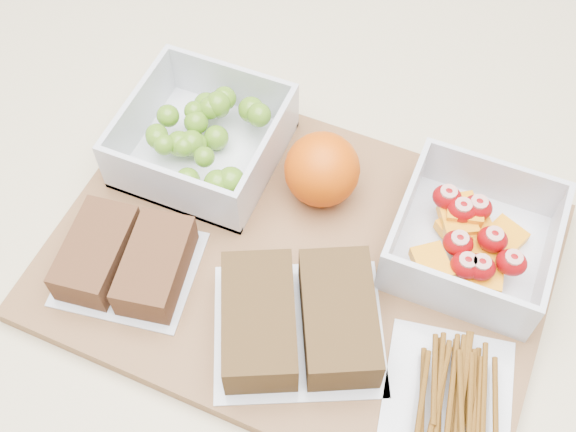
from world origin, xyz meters
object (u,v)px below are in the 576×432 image
orange (322,170)px  sandwich_bag_left (126,260)px  cutting_board (298,261)px  fruit_container (472,240)px  sandwich_bag_center (299,320)px  pretzel_bag (450,395)px  grape_container (204,138)px

orange → sandwich_bag_left: orange is taller
cutting_board → fruit_container: (0.13, 0.06, 0.03)m
sandwich_bag_center → cutting_board: bearing=112.2°
fruit_container → orange: size_ratio=1.91×
cutting_board → sandwich_bag_center: bearing=-66.8°
sandwich_bag_left → sandwich_bag_center: size_ratio=0.72×
fruit_container → pretzel_bag: size_ratio=0.97×
grape_container → sandwich_bag_left: bearing=-92.7°
fruit_container → orange: bearing=175.3°
cutting_board → sandwich_bag_left: bearing=-151.6°
orange → pretzel_bag: size_ratio=0.51×
cutting_board → orange: size_ratio=6.22×
cutting_board → sandwich_bag_center: size_ratio=2.40×
fruit_container → grape_container: bearing=177.8°
pretzel_bag → orange: bearing=137.7°
orange → sandwich_bag_center: size_ratio=0.39×
grape_container → sandwich_bag_center: grape_container is taller
cutting_board → fruit_container: bearing=25.2°
grape_container → orange: size_ratio=2.02×
cutting_board → pretzel_bag: bearing=-24.9°
grape_container → fruit_container: size_ratio=1.06×
orange → pretzel_bag: bearing=-42.3°
pretzel_bag → fruit_container: bearing=98.4°
cutting_board → sandwich_bag_left: (-0.13, -0.07, 0.03)m
grape_container → fruit_container: (0.26, -0.01, -0.00)m
cutting_board → orange: bearing=96.6°
cutting_board → sandwich_bag_left: size_ratio=3.31×
grape_container → sandwich_bag_center: size_ratio=0.78×
grape_container → pretzel_bag: (0.28, -0.14, -0.01)m
sandwich_bag_left → pretzel_bag: (0.28, -0.01, -0.00)m
sandwich_bag_left → fruit_container: bearing=25.8°
cutting_board → sandwich_bag_center: 0.07m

